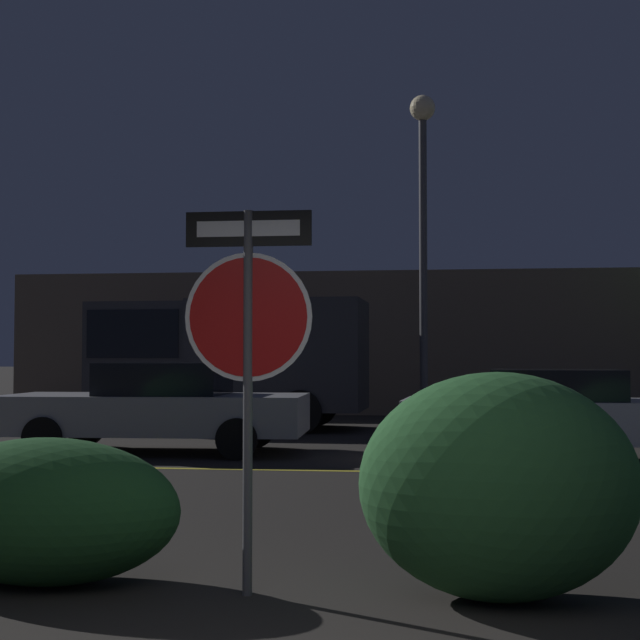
% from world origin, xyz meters
% --- Properties ---
extents(road_center_stripe, '(32.58, 0.12, 0.01)m').
position_xyz_m(road_center_stripe, '(0.00, 8.19, 0.00)').
color(road_center_stripe, gold).
rests_on(road_center_stripe, ground_plane).
extents(stop_sign, '(0.81, 0.06, 2.38)m').
position_xyz_m(stop_sign, '(-0.55, 2.16, 1.68)').
color(stop_sign, '#4C4C51').
rests_on(stop_sign, ground_plane).
extents(hedge_bush_1, '(1.79, 0.99, 0.94)m').
position_xyz_m(hedge_bush_1, '(-1.90, 2.26, 0.47)').
color(hedge_bush_1, '#1E4C23').
rests_on(hedge_bush_1, ground_plane).
extents(hedge_bush_2, '(1.69, 1.09, 1.38)m').
position_xyz_m(hedge_bush_2, '(0.98, 2.21, 0.69)').
color(hedge_bush_2, '#285B2D').
rests_on(hedge_bush_2, ground_plane).
extents(passing_car_1, '(4.75, 2.08, 1.38)m').
position_xyz_m(passing_car_1, '(-3.57, 10.09, 0.70)').
color(passing_car_1, '#9E9EA3').
rests_on(passing_car_1, ground_plane).
extents(passing_car_2, '(4.70, 2.05, 1.29)m').
position_xyz_m(passing_car_2, '(2.47, 9.56, 0.67)').
color(passing_car_2, silver).
rests_on(passing_car_2, ground_plane).
extents(delivery_truck, '(5.63, 2.51, 2.63)m').
position_xyz_m(delivery_truck, '(-3.65, 14.76, 1.53)').
color(delivery_truck, '#2D2D33').
rests_on(delivery_truck, ground_plane).
extents(street_lamp, '(0.52, 0.52, 6.79)m').
position_xyz_m(street_lamp, '(0.51, 14.72, 4.72)').
color(street_lamp, '#4C4C51').
rests_on(street_lamp, ground_plane).
extents(building_backdrop, '(22.39, 4.43, 3.67)m').
position_xyz_m(building_backdrop, '(0.87, 21.44, 1.84)').
color(building_backdrop, '#6B5B4C').
rests_on(building_backdrop, ground_plane).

